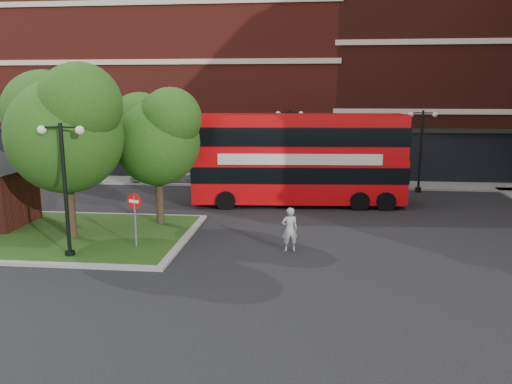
# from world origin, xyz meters

# --- Properties ---
(ground) EXTENTS (120.00, 120.00, 0.00)m
(ground) POSITION_xyz_m (0.00, 0.00, 0.00)
(ground) COLOR black
(ground) RESTS_ON ground
(pavement_far) EXTENTS (44.00, 3.00, 0.12)m
(pavement_far) POSITION_xyz_m (0.00, 16.50, 0.06)
(pavement_far) COLOR slate
(pavement_far) RESTS_ON ground
(terrace_far_left) EXTENTS (26.00, 12.00, 14.00)m
(terrace_far_left) POSITION_xyz_m (-8.00, 24.00, 7.00)
(terrace_far_left) COLOR maroon
(terrace_far_left) RESTS_ON ground
(terrace_far_right) EXTENTS (18.00, 12.00, 16.00)m
(terrace_far_right) POSITION_xyz_m (14.00, 24.00, 8.00)
(terrace_far_right) COLOR #471911
(terrace_far_right) RESTS_ON ground
(traffic_island) EXTENTS (12.60, 7.60, 0.15)m
(traffic_island) POSITION_xyz_m (-8.00, 3.00, 0.07)
(traffic_island) COLOR gray
(traffic_island) RESTS_ON ground
(tree_island_west) EXTENTS (5.40, 4.71, 7.21)m
(tree_island_west) POSITION_xyz_m (-6.60, 2.58, 4.79)
(tree_island_west) COLOR #2D2116
(tree_island_west) RESTS_ON ground
(tree_island_east) EXTENTS (4.46, 3.90, 6.29)m
(tree_island_east) POSITION_xyz_m (-3.58, 5.06, 4.24)
(tree_island_east) COLOR #2D2116
(tree_island_east) RESTS_ON ground
(lamp_island) EXTENTS (1.72, 0.36, 5.00)m
(lamp_island) POSITION_xyz_m (-5.50, 0.20, 2.83)
(lamp_island) COLOR black
(lamp_island) RESTS_ON ground
(lamp_far_left) EXTENTS (1.72, 0.36, 5.00)m
(lamp_far_left) POSITION_xyz_m (2.00, 14.50, 2.83)
(lamp_far_left) COLOR black
(lamp_far_left) RESTS_ON ground
(lamp_far_right) EXTENTS (1.72, 0.36, 5.00)m
(lamp_far_right) POSITION_xyz_m (10.00, 14.50, 2.83)
(lamp_far_right) COLOR black
(lamp_far_right) RESTS_ON ground
(bus) EXTENTS (11.46, 3.42, 4.31)m
(bus) POSITION_xyz_m (2.67, 10.22, 2.83)
(bus) COLOR red
(bus) RESTS_ON ground
(woman) EXTENTS (0.71, 0.55, 1.73)m
(woman) POSITION_xyz_m (2.54, 2.00, 0.87)
(woman) COLOR #959597
(woman) RESTS_ON ground
(car_silver) EXTENTS (4.48, 2.19, 1.47)m
(car_silver) POSITION_xyz_m (-6.60, 16.00, 0.74)
(car_silver) COLOR #B7B9BF
(car_silver) RESTS_ON ground
(car_white) EXTENTS (4.06, 1.69, 1.31)m
(car_white) POSITION_xyz_m (7.57, 16.00, 0.65)
(car_white) COLOR silver
(car_white) RESTS_ON ground
(no_entry_sign) EXTENTS (0.61, 0.25, 2.26)m
(no_entry_sign) POSITION_xyz_m (-3.42, 1.50, 1.61)
(no_entry_sign) COLOR slate
(no_entry_sign) RESTS_ON ground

